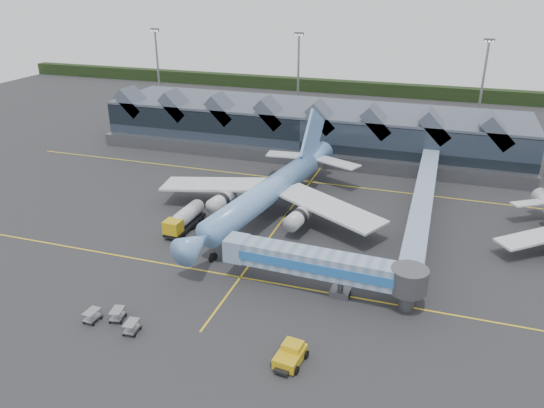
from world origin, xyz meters
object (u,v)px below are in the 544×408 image
(main_airliner, at_px, (270,191))
(jet_bridge, at_px, (333,267))
(fuel_truck, at_px, (185,218))
(pushback_tug, at_px, (290,355))

(main_airliner, xyz_separation_m, jet_bridge, (14.44, -19.45, -0.49))
(jet_bridge, relative_size, fuel_truck, 2.56)
(jet_bridge, distance_m, pushback_tug, 13.81)
(jet_bridge, xyz_separation_m, fuel_truck, (-25.16, 10.84, -1.94))
(jet_bridge, height_order, fuel_truck, jet_bridge)
(main_airliner, xyz_separation_m, pushback_tug, (13.17, -32.89, -3.40))
(pushback_tug, bearing_deg, jet_bridge, 91.35)
(pushback_tug, bearing_deg, fuel_truck, 141.28)
(main_airliner, xyz_separation_m, fuel_truck, (-10.72, -8.62, -2.43))
(fuel_truck, bearing_deg, jet_bridge, -21.22)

